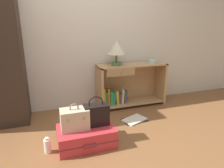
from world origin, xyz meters
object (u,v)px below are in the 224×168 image
at_px(suitcase_large, 86,136).
at_px(bottle, 47,146).
at_px(handbag, 96,114).
at_px(open_book_on_floor, 134,120).
at_px(bowl, 153,61).
at_px(bookshelf, 128,85).
at_px(train_case, 75,119).
at_px(table_lamp, 116,49).

xyz_separation_m(suitcase_large, bottle, (-0.44, -0.02, -0.03)).
xyz_separation_m(suitcase_large, handbag, (0.14, 0.04, 0.24)).
xyz_separation_m(suitcase_large, open_book_on_floor, (0.80, 0.39, -0.10)).
xyz_separation_m(bowl, suitcase_large, (-1.37, -0.94, -0.64)).
relative_size(bookshelf, train_case, 3.74).
distance_m(bookshelf, train_case, 1.43).
bearing_deg(train_case, open_book_on_floor, 21.56).
xyz_separation_m(table_lamp, bowl, (0.66, -0.02, -0.24)).
distance_m(bookshelf, open_book_on_floor, 0.71).
height_order(bookshelf, table_lamp, table_lamp).
distance_m(suitcase_large, handbag, 0.28).
distance_m(table_lamp, handbag, 1.26).
height_order(bookshelf, train_case, bookshelf).
distance_m(bottle, open_book_on_floor, 1.31).
xyz_separation_m(train_case, handbag, (0.25, 0.02, 0.01)).
height_order(table_lamp, open_book_on_floor, table_lamp).
bearing_deg(bookshelf, open_book_on_floor, -103.31).
relative_size(table_lamp, handbag, 1.09).
bearing_deg(open_book_on_floor, suitcase_large, -154.33).
height_order(bowl, bottle, bowl).
relative_size(table_lamp, bowl, 2.73).
bearing_deg(train_case, bookshelf, 42.15).
bearing_deg(bottle, train_case, 6.75).
xyz_separation_m(bowl, handbag, (-1.24, -0.90, -0.40)).
height_order(bowl, train_case, bowl).
distance_m(table_lamp, bowl, 0.70).
bearing_deg(open_book_on_floor, table_lamp, 98.43).
xyz_separation_m(bookshelf, bowl, (0.43, -0.05, 0.40)).
relative_size(suitcase_large, handbag, 1.84).
bearing_deg(suitcase_large, bookshelf, 46.18).
bearing_deg(bottle, bowl, 27.73).
height_order(suitcase_large, train_case, train_case).
bearing_deg(suitcase_large, table_lamp, 53.15).
height_order(table_lamp, suitcase_large, table_lamp).
height_order(handbag, bottle, handbag).
relative_size(train_case, handbag, 0.88).
bearing_deg(open_book_on_floor, train_case, -158.44).
bearing_deg(handbag, table_lamp, 57.63).
height_order(suitcase_large, handbag, handbag).
relative_size(bookshelf, bowl, 8.19).
distance_m(bowl, train_case, 1.80).
bearing_deg(bowl, open_book_on_floor, -136.04).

